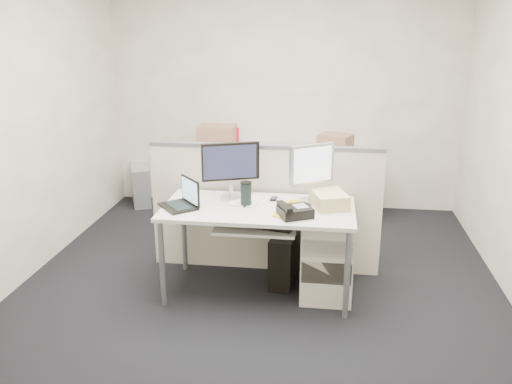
# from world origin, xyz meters

# --- Properties ---
(floor) EXTENTS (4.00, 4.50, 0.01)m
(floor) POSITION_xyz_m (0.00, 0.00, -0.01)
(floor) COLOR black
(floor) RESTS_ON ground
(wall_back) EXTENTS (4.00, 0.02, 2.70)m
(wall_back) POSITION_xyz_m (0.00, 2.25, 1.35)
(wall_back) COLOR #EEE3CC
(wall_back) RESTS_ON ground
(wall_front) EXTENTS (4.00, 0.02, 2.70)m
(wall_front) POSITION_xyz_m (0.00, -2.25, 1.35)
(wall_front) COLOR #EEE3CC
(wall_front) RESTS_ON ground
(wall_left) EXTENTS (0.02, 4.50, 2.70)m
(wall_left) POSITION_xyz_m (-2.00, 0.00, 1.35)
(wall_left) COLOR #EEE3CC
(wall_left) RESTS_ON ground
(desk) EXTENTS (1.50, 0.75, 0.73)m
(desk) POSITION_xyz_m (0.00, 0.00, 0.66)
(desk) COLOR beige
(desk) RESTS_ON floor
(keyboard_tray) EXTENTS (0.62, 0.32, 0.02)m
(keyboard_tray) POSITION_xyz_m (0.00, -0.18, 0.62)
(keyboard_tray) COLOR beige
(keyboard_tray) RESTS_ON desk
(drawer_pedestal) EXTENTS (0.40, 0.55, 0.65)m
(drawer_pedestal) POSITION_xyz_m (0.55, 0.05, 0.33)
(drawer_pedestal) COLOR beige
(drawer_pedestal) RESTS_ON floor
(cubicle_partition) EXTENTS (2.00, 0.06, 1.10)m
(cubicle_partition) POSITION_xyz_m (0.00, 0.45, 0.55)
(cubicle_partition) COLOR beige
(cubicle_partition) RESTS_ON floor
(back_counter) EXTENTS (2.00, 0.60, 0.72)m
(back_counter) POSITION_xyz_m (0.00, 1.93, 0.36)
(back_counter) COLOR beige
(back_counter) RESTS_ON floor
(monitor_main) EXTENTS (0.50, 0.33, 0.47)m
(monitor_main) POSITION_xyz_m (-0.25, 0.18, 0.96)
(monitor_main) COLOR black
(monitor_main) RESTS_ON desk
(monitor_small) EXTENTS (0.42, 0.37, 0.47)m
(monitor_small) POSITION_xyz_m (0.40, 0.18, 0.96)
(monitor_small) COLOR #B7B7BC
(monitor_small) RESTS_ON desk
(laptop) EXTENTS (0.36, 0.37, 0.22)m
(laptop) POSITION_xyz_m (-0.62, -0.10, 0.84)
(laptop) COLOR black
(laptop) RESTS_ON desk
(trackball) EXTENTS (0.15, 0.15, 0.05)m
(trackball) POSITION_xyz_m (0.35, -0.05, 0.76)
(trackball) COLOR black
(trackball) RESTS_ON desk
(desk_phone) EXTENTS (0.29, 0.28, 0.07)m
(desk_phone) POSITION_xyz_m (0.30, -0.18, 0.77)
(desk_phone) COLOR black
(desk_phone) RESTS_ON desk
(paper_stack) EXTENTS (0.25, 0.30, 0.01)m
(paper_stack) POSITION_xyz_m (-0.12, 0.12, 0.74)
(paper_stack) COLOR white
(paper_stack) RESTS_ON desk
(sticky_pad) EXTENTS (0.11, 0.11, 0.01)m
(sticky_pad) POSITION_xyz_m (0.18, -0.18, 0.74)
(sticky_pad) COLOR gold
(sticky_pad) RESTS_ON desk
(travel_mug) EXTENTS (0.11, 0.11, 0.18)m
(travel_mug) POSITION_xyz_m (-0.10, 0.02, 0.82)
(travel_mug) COLOR black
(travel_mug) RESTS_ON desk
(banana) EXTENTS (0.19, 0.08, 0.04)m
(banana) POSITION_xyz_m (0.28, 0.10, 0.75)
(banana) COLOR gold
(banana) RESTS_ON desk
(cellphone) EXTENTS (0.06, 0.10, 0.01)m
(cellphone) POSITION_xyz_m (0.10, 0.20, 0.74)
(cellphone) COLOR black
(cellphone) RESTS_ON desk
(manila_folders) EXTENTS (0.33, 0.37, 0.12)m
(manila_folders) POSITION_xyz_m (0.55, 0.09, 0.79)
(manila_folders) COLOR tan
(manila_folders) RESTS_ON desk
(keyboard) EXTENTS (0.52, 0.28, 0.03)m
(keyboard) POSITION_xyz_m (0.05, -0.14, 0.64)
(keyboard) COLOR black
(keyboard) RESTS_ON keyboard_tray
(pc_tower_desk) EXTENTS (0.24, 0.49, 0.44)m
(pc_tower_desk) POSITION_xyz_m (0.20, 0.20, 0.22)
(pc_tower_desk) COLOR black
(pc_tower_desk) RESTS_ON floor
(pc_tower_spare_dark) EXTENTS (0.30, 0.45, 0.39)m
(pc_tower_spare_dark) POSITION_xyz_m (-1.05, 1.81, 0.19)
(pc_tower_spare_dark) COLOR black
(pc_tower_spare_dark) RESTS_ON floor
(pc_tower_spare_silver) EXTENTS (0.38, 0.53, 0.46)m
(pc_tower_spare_silver) POSITION_xyz_m (-1.70, 2.03, 0.23)
(pc_tower_spare_silver) COLOR #B7B7BC
(pc_tower_spare_silver) RESTS_ON floor
(cardboard_box_left) EXTENTS (0.40, 0.30, 0.30)m
(cardboard_box_left) POSITION_xyz_m (-0.70, 1.81, 0.87)
(cardboard_box_left) COLOR #A16949
(cardboard_box_left) RESTS_ON back_counter
(cardboard_box_right) EXTENTS (0.41, 0.37, 0.24)m
(cardboard_box_right) POSITION_xyz_m (0.60, 1.81, 0.84)
(cardboard_box_right) COLOR #A16949
(cardboard_box_right) RESTS_ON back_counter
(red_binder) EXTENTS (0.15, 0.28, 0.26)m
(red_binder) POSITION_xyz_m (-0.55, 1.83, 0.85)
(red_binder) COLOR #B60F15
(red_binder) RESTS_ON back_counter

